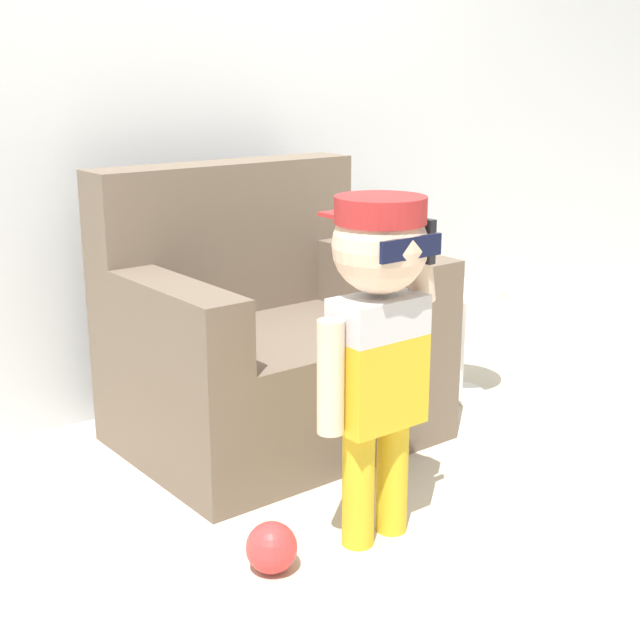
{
  "coord_description": "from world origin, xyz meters",
  "views": [
    {
      "loc": [
        -2.08,
        -2.61,
        1.4
      ],
      "look_at": [
        -0.31,
        -0.36,
        0.59
      ],
      "focal_mm": 50.0,
      "sensor_mm": 36.0,
      "label": 1
    }
  ],
  "objects_px": {
    "armchair": "(266,344)",
    "toy_ball": "(272,548)",
    "side_table": "(457,331)",
    "person_child": "(378,318)"
  },
  "relations": [
    {
      "from": "armchair",
      "to": "toy_ball",
      "type": "height_order",
      "value": "armchair"
    },
    {
      "from": "side_table",
      "to": "toy_ball",
      "type": "distance_m",
      "value": 1.64
    },
    {
      "from": "side_table",
      "to": "toy_ball",
      "type": "height_order",
      "value": "side_table"
    },
    {
      "from": "side_table",
      "to": "armchair",
      "type": "bearing_deg",
      "value": 170.31
    },
    {
      "from": "armchair",
      "to": "toy_ball",
      "type": "distance_m",
      "value": 1.05
    },
    {
      "from": "armchair",
      "to": "person_child",
      "type": "relative_size",
      "value": 1.06
    },
    {
      "from": "side_table",
      "to": "toy_ball",
      "type": "xyz_separation_m",
      "value": [
        -1.47,
        -0.68,
        -0.22
      ]
    },
    {
      "from": "person_child",
      "to": "armchair",
      "type": "bearing_deg",
      "value": 76.6
    },
    {
      "from": "armchair",
      "to": "side_table",
      "type": "bearing_deg",
      "value": -9.69
    },
    {
      "from": "armchair",
      "to": "toy_ball",
      "type": "relative_size",
      "value": 7.47
    }
  ]
}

